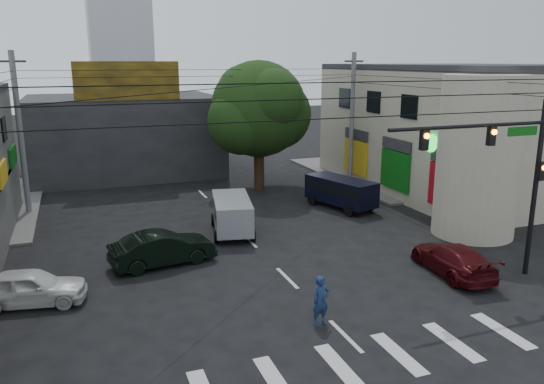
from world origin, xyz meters
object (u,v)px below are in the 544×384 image
traffic_gantry (506,162)px  silver_minivan (232,216)px  street_tree (259,109)px  traffic_officer (321,301)px  utility_pole_far_left (20,135)px  navy_van (341,193)px  maroon_sedan (453,259)px  dark_sedan (163,248)px  white_compact (30,287)px  utility_pole_far_right (352,120)px

traffic_gantry → silver_minivan: (-8.27, 9.43, -3.91)m
street_tree → traffic_officer: (-4.42, -19.00, -4.61)m
utility_pole_far_left → navy_van: 18.64m
maroon_sedan → dark_sedan: bearing=-20.0°
dark_sedan → white_compact: 5.61m
street_tree → navy_van: bearing=-64.5°
utility_pole_far_left → navy_van: (17.49, -5.28, -3.69)m
white_compact → street_tree: bearing=-33.7°
street_tree → utility_pole_far_left: 14.56m
traffic_gantry → navy_van: traffic_gantry is taller
street_tree → maroon_sedan: size_ratio=1.91×
dark_sedan → navy_van: size_ratio=0.96×
street_tree → dark_sedan: size_ratio=1.86×
street_tree → utility_pole_far_right: size_ratio=0.95×
traffic_gantry → navy_van: size_ratio=1.48×
maroon_sedan → silver_minivan: 10.94m
navy_van → white_compact: bearing=97.2°
utility_pole_far_right → white_compact: 24.25m
silver_minivan → maroon_sedan: bearing=-128.2°
traffic_officer → utility_pole_far_right: bearing=51.7°
utility_pole_far_left → white_compact: utility_pole_far_left is taller
white_compact → navy_van: size_ratio=0.85×
traffic_gantry → utility_pole_far_right: utility_pole_far_right is taller
traffic_gantry → utility_pole_far_right: (2.68, 17.00, -0.23)m
street_tree → silver_minivan: 10.68m
utility_pole_far_left → maroon_sedan: (17.12, -15.93, -3.96)m
dark_sedan → traffic_officer: (4.06, -7.29, 0.12)m
street_tree → white_compact: street_tree is taller
white_compact → utility_pole_far_left: bearing=14.5°
utility_pole_far_left → utility_pole_far_right: size_ratio=1.00×
dark_sedan → navy_van: (11.48, 5.43, 0.17)m
traffic_gantry → utility_pole_far_right: bearing=81.1°
street_tree → navy_van: size_ratio=1.79×
dark_sedan → white_compact: (-5.14, -2.23, -0.07)m
utility_pole_far_right → navy_van: 7.33m
utility_pole_far_right → traffic_gantry: bearing=-98.9°
silver_minivan → navy_van: silver_minivan is taller
navy_van → dark_sedan: bearing=97.7°
navy_van → traffic_officer: bearing=132.2°
street_tree → utility_pole_far_left: size_ratio=0.95×
utility_pole_far_right → maroon_sedan: 16.87m
traffic_officer → navy_van: bearing=52.7°
white_compact → maroon_sedan: 16.52m
maroon_sedan → navy_van: size_ratio=0.94×
street_tree → utility_pole_far_right: 6.63m
street_tree → white_compact: (-13.63, -13.95, -4.80)m
street_tree → traffic_gantry: 18.42m
white_compact → maroon_sedan: bearing=-89.8°
utility_pole_far_left → maroon_sedan: utility_pole_far_left is taller
utility_pole_far_left → white_compact: (0.87, -12.95, -3.93)m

